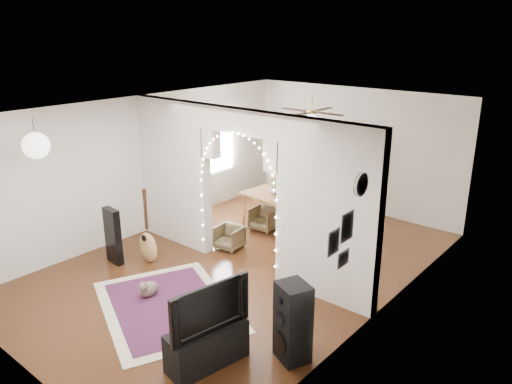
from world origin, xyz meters
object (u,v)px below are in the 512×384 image
Objects in this scene: dining_chair_left at (264,219)px; floor_speaker at (293,322)px; dining_chair_right at (229,237)px; media_console at (207,346)px; acoustic_guitar at (147,236)px; dining_table at (273,198)px; bookcase at (301,174)px.

floor_speaker is at bearing -51.18° from dining_chair_left.
floor_speaker is at bearing -40.84° from dining_chair_right.
media_console is at bearing -65.13° from dining_chair_left.
acoustic_guitar is 3.54m from floor_speaker.
dining_chair_right is (-2.07, 2.62, -0.03)m from media_console.
acoustic_guitar reaches higher than dining_table.
bookcase reaches higher than dining_chair_left.
floor_speaker is 0.80× the size of dining_table.
acoustic_guitar is 1.51m from dining_chair_right.
bookcase is 2.81m from dining_chair_right.
dining_chair_left is at bearing 130.26° from media_console.
dining_table is (0.77, 2.53, 0.19)m from acoustic_guitar.
dining_table is 2.52× the size of dining_chair_left.
media_console is 4.32m from dining_chair_left.
acoustic_guitar is 2.24× the size of dining_chair_left.
dining_chair_right is at bearing -72.88° from bookcase.
bookcase reaches higher than dining_chair_right.
dining_chair_left is 1.06× the size of dining_chair_right.
media_console is (-0.73, -0.75, -0.26)m from floor_speaker.
acoustic_guitar is 2.38× the size of dining_chair_right.
floor_speaker is 0.66× the size of bookcase.
floor_speaker reaches higher than dining_table.
acoustic_guitar reaches higher than dining_chair_right.
dining_table is (0.39, -1.52, -0.09)m from bookcase.
media_console is 3.34m from dining_chair_right.
acoustic_guitar reaches higher than media_console.
media_console is 1.98× the size of dining_chair_left.
media_console is 5.89m from bookcase.
dining_table is at bearing 79.39° from dining_chair_right.
acoustic_guitar is at bearing -165.73° from floor_speaker.
media_console reaches higher than dining_chair_left.
bookcase is 3.07× the size of dining_chair_left.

